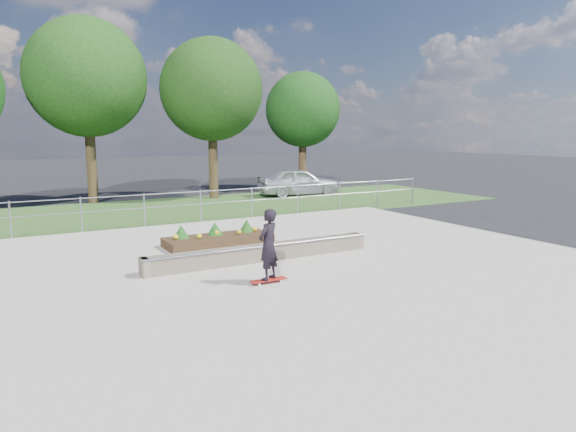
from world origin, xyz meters
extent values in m
plane|color=black|center=(0.00, 0.00, 0.00)|extent=(120.00, 120.00, 0.00)
cube|color=#2A4A1D|center=(0.00, 11.00, 0.01)|extent=(30.00, 8.00, 0.02)
cube|color=#9B968A|center=(0.00, 0.00, 0.03)|extent=(15.00, 15.00, 0.06)
cylinder|color=#9799A0|center=(-6.00, 7.50, 0.60)|extent=(0.06, 0.06, 1.20)
cylinder|color=gray|center=(-4.00, 7.50, 0.60)|extent=(0.06, 0.06, 1.20)
cylinder|color=gray|center=(-2.00, 7.50, 0.60)|extent=(0.06, 0.06, 1.20)
cylinder|color=#9A9DA2|center=(0.00, 7.50, 0.60)|extent=(0.06, 0.06, 1.20)
cylinder|color=gray|center=(2.00, 7.50, 0.60)|extent=(0.06, 0.06, 1.20)
cylinder|color=gray|center=(4.00, 7.50, 0.60)|extent=(0.06, 0.06, 1.20)
cylinder|color=gray|center=(6.00, 7.50, 0.60)|extent=(0.06, 0.06, 1.20)
cylinder|color=gray|center=(8.00, 7.50, 0.60)|extent=(0.06, 0.06, 1.20)
cylinder|color=gray|center=(10.00, 7.50, 0.60)|extent=(0.06, 0.06, 1.20)
cylinder|color=#9A9CA2|center=(0.00, 7.50, 1.15)|extent=(20.00, 0.04, 0.04)
cylinder|color=gray|center=(0.00, 7.50, 0.70)|extent=(20.00, 0.04, 0.04)
cylinder|color=black|center=(-2.50, 15.00, 1.69)|extent=(0.44, 0.44, 3.38)
sphere|color=black|center=(-2.50, 15.00, 5.62)|extent=(5.25, 5.25, 5.25)
cylinder|color=#2F2112|center=(3.00, 14.00, 1.57)|extent=(0.44, 0.44, 3.15)
sphere|color=black|center=(3.00, 14.00, 5.25)|extent=(4.90, 4.90, 4.90)
cylinder|color=#332214|center=(9.00, 15.50, 1.35)|extent=(0.44, 0.44, 2.70)
sphere|color=black|center=(9.00, 15.50, 4.50)|extent=(4.20, 4.20, 4.20)
cube|color=brown|center=(-0.61, 1.36, 0.26)|extent=(6.00, 0.40, 0.40)
cylinder|color=gray|center=(-0.61, 1.16, 0.46)|extent=(6.00, 0.06, 0.06)
cube|color=#665B4B|center=(-3.51, 1.36, 0.26)|extent=(0.15, 0.42, 0.40)
cube|color=brown|center=(2.29, 1.36, 0.26)|extent=(0.15, 0.42, 0.40)
cube|color=black|center=(-0.89, 3.60, 0.18)|extent=(3.00, 1.20, 0.25)
sphere|color=yellow|center=(-2.09, 3.70, 0.39)|extent=(0.14, 0.14, 0.14)
sphere|color=yellow|center=(-1.49, 3.50, 0.39)|extent=(0.14, 0.14, 0.14)
sphere|color=gold|center=(-0.89, 3.70, 0.39)|extent=(0.14, 0.14, 0.14)
sphere|color=gold|center=(-0.29, 3.50, 0.39)|extent=(0.14, 0.14, 0.14)
sphere|color=yellow|center=(0.31, 3.70, 0.39)|extent=(0.14, 0.14, 0.14)
cone|color=#134213|center=(-1.89, 3.85, 0.49)|extent=(0.44, 0.44, 0.36)
cone|color=#134514|center=(-0.89, 3.85, 0.49)|extent=(0.44, 0.44, 0.36)
cone|color=#164213|center=(0.11, 3.85, 0.49)|extent=(0.44, 0.44, 0.36)
cylinder|color=silver|center=(-1.63, -0.54, 0.09)|extent=(0.05, 0.03, 0.05)
cylinder|color=white|center=(-1.63, -0.36, 0.09)|extent=(0.05, 0.03, 0.05)
cylinder|color=white|center=(-1.11, -0.54, 0.09)|extent=(0.05, 0.03, 0.05)
cylinder|color=white|center=(-1.11, -0.36, 0.09)|extent=(0.05, 0.03, 0.05)
cylinder|color=#9E9EA3|center=(-1.63, -0.45, 0.11)|extent=(0.02, 0.18, 0.02)
cylinder|color=gray|center=(-1.11, -0.45, 0.11)|extent=(0.02, 0.18, 0.02)
cube|color=maroon|center=(-1.37, -0.45, 0.13)|extent=(0.80, 0.21, 0.02)
imported|color=black|center=(-1.37, -0.45, 0.90)|extent=(0.66, 0.59, 1.51)
imported|color=#B6BBC0|center=(7.20, 12.87, 0.72)|extent=(4.42, 2.36, 1.43)
camera|label=1|loc=(-6.14, -9.80, 3.21)|focal=32.00mm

